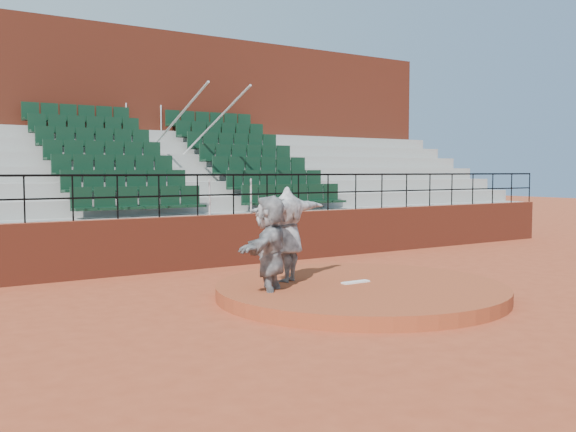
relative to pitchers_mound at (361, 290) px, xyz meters
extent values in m
plane|color=#A04124|center=(0.00, 0.00, -0.12)|extent=(90.00, 90.00, 0.00)
cylinder|color=#963F21|center=(0.00, 0.00, 0.00)|extent=(5.50, 5.50, 0.25)
cube|color=white|center=(0.00, 0.15, 0.14)|extent=(0.60, 0.15, 0.03)
cube|color=maroon|center=(0.00, 5.00, 0.53)|extent=(24.00, 0.30, 1.30)
cylinder|color=black|center=(0.00, 5.00, 2.17)|extent=(24.00, 0.05, 0.05)
cylinder|color=black|center=(0.00, 5.00, 1.68)|extent=(24.00, 0.04, 0.04)
cylinder|color=black|center=(-5.00, 5.00, 1.67)|extent=(0.04, 0.04, 1.00)
cylinder|color=black|center=(-4.00, 5.00, 1.67)|extent=(0.04, 0.04, 1.00)
cylinder|color=black|center=(-3.00, 5.00, 1.67)|extent=(0.04, 0.04, 1.00)
cylinder|color=black|center=(-2.00, 5.00, 1.67)|extent=(0.04, 0.04, 1.00)
cylinder|color=black|center=(-1.00, 5.00, 1.67)|extent=(0.04, 0.04, 1.00)
cylinder|color=black|center=(0.00, 5.00, 1.67)|extent=(0.04, 0.04, 1.00)
cylinder|color=black|center=(1.00, 5.00, 1.67)|extent=(0.04, 0.04, 1.00)
cylinder|color=black|center=(2.00, 5.00, 1.67)|extent=(0.04, 0.04, 1.00)
cylinder|color=black|center=(3.00, 5.00, 1.67)|extent=(0.04, 0.04, 1.00)
cylinder|color=black|center=(4.00, 5.00, 1.67)|extent=(0.04, 0.04, 1.00)
cylinder|color=black|center=(5.00, 5.00, 1.67)|extent=(0.04, 0.04, 1.00)
cylinder|color=black|center=(6.00, 5.00, 1.67)|extent=(0.04, 0.04, 1.00)
cylinder|color=black|center=(7.00, 5.00, 1.67)|extent=(0.04, 0.04, 1.00)
cylinder|color=black|center=(8.00, 5.00, 1.67)|extent=(0.04, 0.04, 1.00)
cylinder|color=black|center=(9.00, 5.00, 1.67)|extent=(0.04, 0.04, 1.00)
cylinder|color=black|center=(10.00, 5.00, 1.67)|extent=(0.04, 0.04, 1.00)
cylinder|color=black|center=(11.00, 5.00, 1.67)|extent=(0.04, 0.04, 1.00)
cylinder|color=black|center=(12.00, 5.00, 1.67)|extent=(0.04, 0.04, 1.00)
cube|color=#969691|center=(0.00, 5.58, 0.53)|extent=(24.00, 0.85, 1.30)
cube|color=black|center=(-2.25, 5.59, 1.54)|extent=(3.30, 0.48, 0.72)
cube|color=black|center=(2.25, 5.59, 1.54)|extent=(3.30, 0.48, 0.72)
cube|color=#969691|center=(0.00, 6.43, 0.73)|extent=(24.00, 0.85, 1.70)
cube|color=black|center=(-2.25, 6.44, 1.94)|extent=(3.30, 0.48, 0.72)
cube|color=black|center=(2.25, 6.44, 1.94)|extent=(3.30, 0.48, 0.72)
cube|color=#969691|center=(0.00, 7.28, 0.93)|extent=(24.00, 0.85, 2.10)
cube|color=black|center=(-2.25, 7.29, 2.33)|extent=(3.30, 0.48, 0.72)
cube|color=black|center=(2.25, 7.29, 2.33)|extent=(3.30, 0.48, 0.72)
cube|color=#969691|center=(0.00, 8.12, 1.12)|extent=(24.00, 0.85, 2.50)
cube|color=black|center=(-2.25, 8.13, 2.73)|extent=(3.30, 0.48, 0.72)
cube|color=black|center=(2.25, 8.13, 2.73)|extent=(3.30, 0.48, 0.72)
cube|color=#969691|center=(0.00, 8.97, 1.33)|extent=(24.00, 0.85, 2.90)
cube|color=black|center=(-2.25, 8.98, 3.14)|extent=(3.30, 0.48, 0.72)
cube|color=black|center=(2.25, 8.98, 3.14)|extent=(3.30, 0.48, 0.72)
cube|color=#969691|center=(0.00, 9.82, 1.52)|extent=(24.00, 0.85, 3.30)
cube|color=black|center=(-2.25, 9.83, 3.53)|extent=(3.30, 0.48, 0.72)
cube|color=black|center=(2.25, 9.83, 3.53)|extent=(3.30, 0.48, 0.72)
cube|color=#969691|center=(0.00, 10.68, 1.73)|extent=(24.00, 0.85, 3.70)
cube|color=black|center=(-2.25, 10.69, 3.94)|extent=(3.30, 0.48, 0.72)
cube|color=black|center=(2.25, 10.69, 3.94)|extent=(3.30, 0.48, 0.72)
cylinder|color=silver|center=(-0.60, 8.12, 3.28)|extent=(0.06, 5.97, 2.46)
cylinder|color=silver|center=(0.60, 8.12, 3.28)|extent=(0.06, 5.97, 2.46)
cube|color=maroon|center=(0.00, 12.60, 3.43)|extent=(24.00, 3.00, 7.10)
imported|color=black|center=(-1.03, 1.03, 1.05)|extent=(2.34, 1.36, 1.84)
imported|color=black|center=(-1.78, 0.41, 0.86)|extent=(1.77, 1.61, 1.96)
camera|label=1|loc=(-7.82, -9.28, 2.26)|focal=40.00mm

